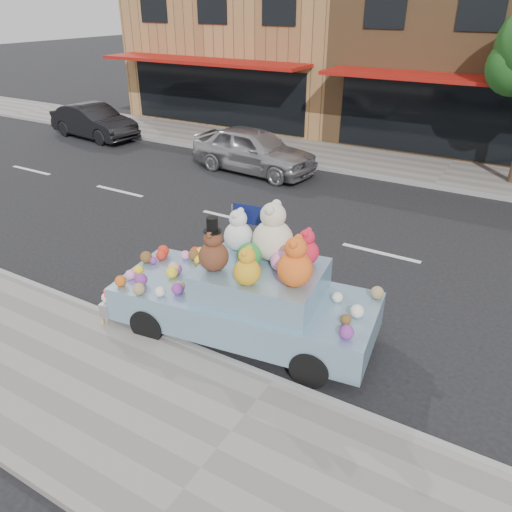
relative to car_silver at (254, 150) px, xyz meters
The scene contains 10 objects.
ground 6.69m from the car_silver, 33.68° to the right, with size 120.00×120.00×0.00m, color black.
near_sidewalk 11.62m from the car_silver, 61.48° to the right, with size 60.00×3.00×0.12m, color gray.
far_sidewalk 6.24m from the car_silver, 26.92° to the left, with size 60.00×3.00×0.12m, color gray.
near_kerb 10.32m from the car_silver, 57.50° to the right, with size 60.00×0.12×0.13m, color gray.
far_kerb 5.73m from the car_silver, 13.32° to the left, with size 60.00×0.12×0.13m, color gray.
storefront_left 9.85m from the car_silver, 118.32° to the left, with size 10.00×9.80×7.30m.
storefront_mid 10.38m from the car_silver, 56.24° to the left, with size 10.00×9.80×7.30m.
car_silver is the anchor object (origin of this frame).
car_dark 7.92m from the car_silver, behind, with size 1.42×4.06×1.34m, color black.
art_car 9.02m from the car_silver, 59.91° to the right, with size 4.67×2.32×2.32m.
Camera 1 is at (2.67, -10.05, 5.11)m, focal length 35.00 mm.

